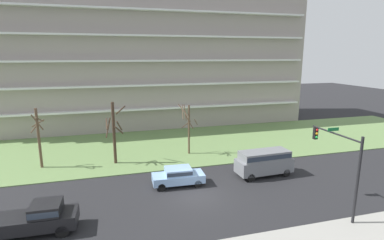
# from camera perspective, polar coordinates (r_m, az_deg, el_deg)

# --- Properties ---
(ground) EXTENTS (160.00, 160.00, 0.00)m
(ground) POSITION_cam_1_polar(r_m,az_deg,el_deg) (24.58, 1.08, -14.29)
(ground) COLOR #232326
(grass_lawn_strip) EXTENTS (80.00, 16.00, 0.08)m
(grass_lawn_strip) POSITION_cam_1_polar(r_m,az_deg,el_deg) (37.27, -5.13, -4.87)
(grass_lawn_strip) COLOR #66844C
(grass_lawn_strip) RESTS_ON ground
(apartment_building) EXTENTS (48.65, 13.20, 20.31)m
(apartment_building) POSITION_cam_1_polar(r_m,az_deg,el_deg) (49.59, -8.41, 11.18)
(apartment_building) COLOR #9E938C
(apartment_building) RESTS_ON ground
(tree_far_left) EXTENTS (1.34, 1.34, 6.03)m
(tree_far_left) POSITION_cam_1_polar(r_m,az_deg,el_deg) (32.76, -27.03, -2.78)
(tree_far_left) COLOR brown
(tree_far_left) RESTS_ON ground
(tree_left) EXTENTS (2.09, 2.18, 6.41)m
(tree_left) POSITION_cam_1_polar(r_m,az_deg,el_deg) (31.33, -14.51, -2.08)
(tree_left) COLOR #423023
(tree_left) RESTS_ON ground
(tree_center) EXTENTS (2.29, 1.98, 5.75)m
(tree_center) POSITION_cam_1_polar(r_m,az_deg,el_deg) (33.31, -0.68, -1.20)
(tree_center) COLOR brown
(tree_center) RESTS_ON ground
(sedan_blue_near_left) EXTENTS (4.47, 1.99, 1.57)m
(sedan_blue_near_left) POSITION_cam_1_polar(r_m,az_deg,el_deg) (26.19, -2.62, -10.47)
(sedan_blue_near_left) COLOR #8CB2E0
(sedan_blue_near_left) RESTS_ON ground
(pickup_black_center_left) EXTENTS (5.46, 2.17, 1.95)m
(pickup_black_center_left) POSITION_cam_1_polar(r_m,az_deg,el_deg) (22.03, -27.48, -16.14)
(pickup_black_center_left) COLOR black
(pickup_black_center_left) RESTS_ON ground
(van_gray_center_right) EXTENTS (5.28, 2.22, 2.36)m
(van_gray_center_right) POSITION_cam_1_polar(r_m,az_deg,el_deg) (28.79, 13.51, -7.55)
(van_gray_center_right) COLOR slate
(van_gray_center_right) RESTS_ON ground
(traffic_signal_mast) EXTENTS (0.90, 4.77, 6.02)m
(traffic_signal_mast) POSITION_cam_1_polar(r_m,az_deg,el_deg) (23.06, 26.32, -6.42)
(traffic_signal_mast) COLOR black
(traffic_signal_mast) RESTS_ON ground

